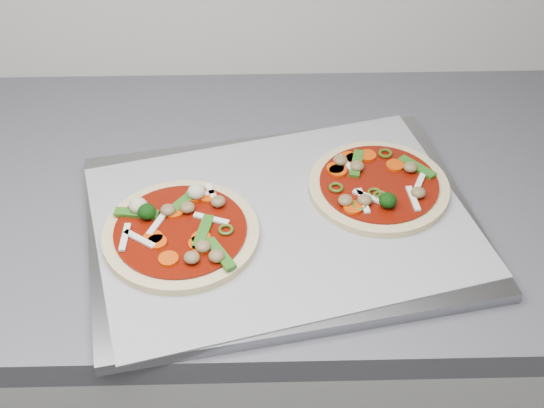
{
  "coord_description": "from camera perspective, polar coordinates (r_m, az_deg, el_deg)",
  "views": [
    {
      "loc": [
        -0.01,
        0.49,
        1.6
      ],
      "look_at": [
        0.01,
        1.23,
        0.93
      ],
      "focal_mm": 50.0,
      "sensor_mm": 36.0,
      "label": 1
    }
  ],
  "objects": [
    {
      "name": "countertop",
      "position": [
        1.09,
        -0.51,
        0.41
      ],
      "size": [
        3.6,
        0.6,
        0.04
      ],
      "primitive_type": "cube",
      "color": "#56565E",
      "rests_on": "base_cabinet"
    },
    {
      "name": "baking_tray",
      "position": [
        1.01,
        0.77,
        -1.56
      ],
      "size": [
        0.57,
        0.46,
        0.02
      ],
      "primitive_type": "cube",
      "rotation": [
        0.0,
        0.0,
        0.19
      ],
      "color": "gray",
      "rests_on": "countertop"
    },
    {
      "name": "pizza_right",
      "position": [
        1.05,
        7.97,
        1.41
      ],
      "size": [
        0.22,
        0.22,
        0.03
      ],
      "rotation": [
        0.0,
        0.0,
        0.16
      ],
      "color": "beige",
      "rests_on": "parchment"
    },
    {
      "name": "pizza_left",
      "position": [
        0.98,
        -6.9,
        -2.01
      ],
      "size": [
        0.24,
        0.24,
        0.03
      ],
      "rotation": [
        0.0,
        0.0,
        -0.21
      ],
      "color": "beige",
      "rests_on": "parchment"
    },
    {
      "name": "parchment",
      "position": [
        1.0,
        0.78,
        -1.18
      ],
      "size": [
        0.56,
        0.46,
        0.0
      ],
      "primitive_type": "cube",
      "rotation": [
        0.0,
        0.0,
        0.25
      ],
      "color": "#9F9FA4",
      "rests_on": "baking_tray"
    },
    {
      "name": "base_cabinet",
      "position": [
        1.43,
        -0.4,
        -13.21
      ],
      "size": [
        3.6,
        0.6,
        0.86
      ],
      "primitive_type": "cube",
      "color": "#B7B7B5",
      "rests_on": "ground"
    }
  ]
}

